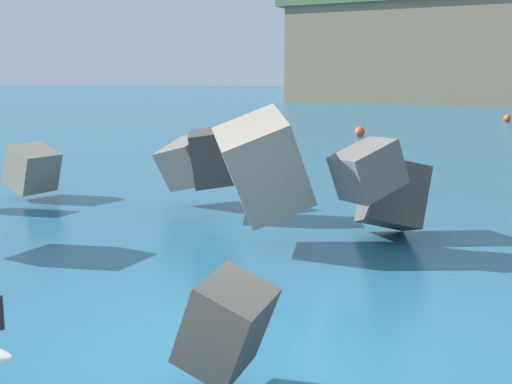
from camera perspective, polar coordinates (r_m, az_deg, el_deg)
name	(u,v)px	position (r m, az deg, el deg)	size (l,w,h in m)	color
ground_plane	(248,355)	(6.06, -0.69, -14.04)	(400.00, 400.00, 0.00)	#235B7A
breakwater_jetty	(179,176)	(8.59, -6.79, 1.41)	(30.61, 7.77, 3.32)	slate
mooring_buoy_inner	(507,118)	(40.76, 21.14, 6.04)	(0.44, 0.44, 0.44)	#E54C1E
mooring_buoy_outer	(360,132)	(28.56, 9.07, 5.23)	(0.44, 0.44, 0.44)	#E54C1E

